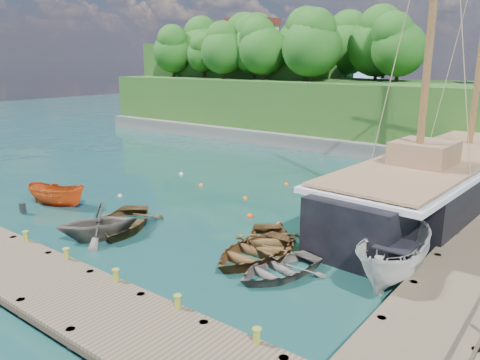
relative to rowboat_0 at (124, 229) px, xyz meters
The scene contains 23 objects.
ground 3.30m from the rowboat_0, 10.87° to the left, with size 160.00×160.00×0.00m, color #163D34.
dock_near 7.89m from the rowboat_0, 48.25° to the right, with size 20.00×3.20×1.10m.
bollard_0 4.54m from the rowboat_0, 99.57° to the right, with size 0.26×0.26×0.45m, color olive.
bollard_1 5.01m from the rowboat_0, 63.37° to the right, with size 0.26×0.26×0.45m, color olive.
bollard_2 6.90m from the rowboat_0, 40.48° to the right, with size 0.26×0.26×0.45m, color olive.
bollard_3 9.38m from the rowboat_0, 28.50° to the right, with size 0.26×0.26×0.45m, color olive.
rowboat_0 is the anchor object (origin of this frame).
rowboat_1 1.57m from the rowboat_0, 84.07° to the right, with size 3.07×3.56×1.88m, color #595149.
rowboat_2 7.21m from the rowboat_0, ahead, with size 3.19×4.47×0.93m, color brown.
rowboat_3 8.80m from the rowboat_0, ahead, with size 2.71×3.80×0.79m, color #5C544D.
rowboat_4 7.50m from the rowboat_0, 18.08° to the left, with size 3.00×4.20×0.87m, color brown.
motorboat_orange 6.02m from the rowboat_0, behind, with size 1.41×3.75×1.45m, color #C64B15.
cabin_boat_white 12.75m from the rowboat_0, 12.00° to the left, with size 2.07×5.51×2.13m, color beige.
schooner 17.97m from the rowboat_0, 51.67° to the left, with size 6.86×29.90×22.32m.
mooring_buoy_0 5.87m from the rowboat_0, 143.24° to the left, with size 0.28×0.28×0.28m, color silver.
mooring_buoy_1 7.91m from the rowboat_0, 78.00° to the left, with size 0.29×0.29×0.29m, color orange.
mooring_buoy_2 6.49m from the rowboat_0, 53.58° to the left, with size 0.36×0.36×0.36m, color #F63D0B.
mooring_buoy_3 9.55m from the rowboat_0, 48.97° to the left, with size 0.30×0.30×0.30m, color silver.
mooring_buoy_4 8.65m from the rowboat_0, 106.26° to the left, with size 0.30×0.30×0.30m, color #F65F0D.
mooring_buoy_5 12.12m from the rowboat_0, 81.02° to the left, with size 0.30×0.30×0.30m, color #E85D0D.
mooring_buoy_6 11.28m from the rowboat_0, 120.17° to the left, with size 0.29×0.29×0.29m, color silver.
mooring_buoy_7 7.70m from the rowboat_0, 41.61° to the left, with size 0.32×0.32×0.32m, color #D65718.
headland 33.86m from the rowboat_0, 106.76° to the left, with size 51.00×19.31×12.90m.
Camera 1 is at (14.46, -14.22, 8.05)m, focal length 35.00 mm.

